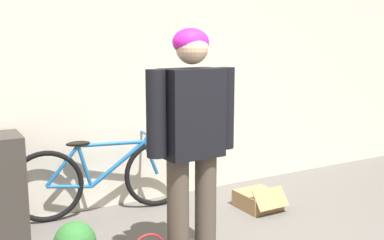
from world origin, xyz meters
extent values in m
cube|color=beige|center=(0.00, 2.62, 1.30)|extent=(8.00, 0.06, 2.60)
cube|color=white|center=(0.55, 2.58, 0.35)|extent=(0.08, 0.01, 0.12)
cylinder|color=#4C4238|center=(-0.26, 1.12, 0.41)|extent=(0.16, 0.16, 0.82)
cylinder|color=#4C4238|center=(-0.04, 1.12, 0.41)|extent=(0.16, 0.16, 0.82)
cube|color=black|center=(-0.15, 1.12, 1.12)|extent=(0.42, 0.26, 0.61)
cylinder|color=black|center=(-0.42, 1.12, 1.14)|extent=(0.13, 0.13, 0.58)
cylinder|color=black|center=(0.12, 1.12, 1.14)|extent=(0.13, 0.13, 0.58)
sphere|color=#DBB28E|center=(-0.15, 1.12, 1.57)|extent=(0.22, 0.22, 0.22)
ellipsoid|color=#D11EAD|center=(-0.15, 1.14, 1.60)|extent=(0.25, 0.23, 0.19)
torus|color=black|center=(-0.88, 2.48, 0.33)|extent=(0.66, 0.12, 0.66)
torus|color=black|center=(0.16, 2.36, 0.33)|extent=(0.66, 0.12, 0.66)
cylinder|color=#1E609E|center=(-0.68, 2.45, 0.31)|extent=(0.40, 0.08, 0.08)
cylinder|color=#1E609E|center=(-0.74, 2.46, 0.51)|extent=(0.32, 0.07, 0.37)
cylinder|color=#1E609E|center=(-0.54, 2.44, 0.48)|extent=(0.14, 0.05, 0.41)
cylinder|color=#1E609E|center=(-0.23, 2.40, 0.47)|extent=(0.55, 0.10, 0.41)
cylinder|color=#1E609E|center=(-0.28, 2.41, 0.67)|extent=(0.63, 0.10, 0.05)
cylinder|color=#1E609E|center=(0.10, 2.37, 0.50)|extent=(0.16, 0.05, 0.34)
cylinder|color=#1E609E|center=(0.05, 2.37, 0.69)|extent=(0.07, 0.04, 0.08)
cylinder|color=#1E609E|center=(0.07, 2.37, 0.72)|extent=(0.07, 0.46, 0.02)
ellipsoid|color=black|center=(-0.59, 2.44, 0.70)|extent=(0.23, 0.10, 0.05)
cube|color=#A87F51|center=(0.99, 1.82, 0.08)|extent=(0.37, 0.38, 0.16)
cube|color=#A87F51|center=(0.99, 1.63, 0.15)|extent=(0.35, 0.14, 0.17)
camera|label=1|loc=(-1.66, -1.52, 1.59)|focal=42.00mm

